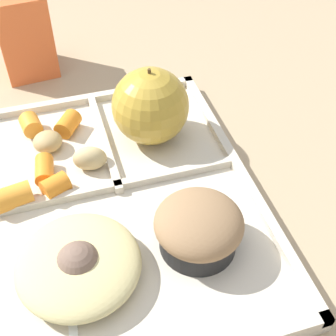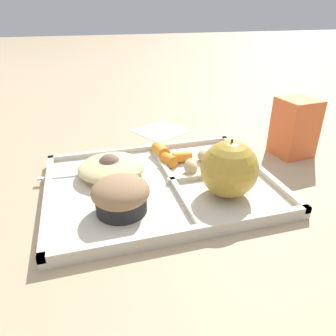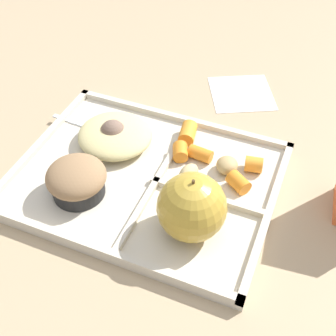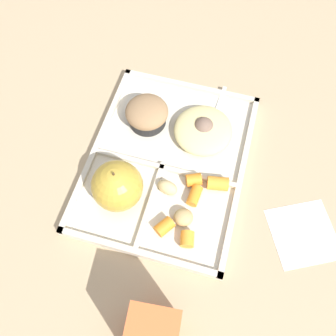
{
  "view_description": "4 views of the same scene",
  "coord_description": "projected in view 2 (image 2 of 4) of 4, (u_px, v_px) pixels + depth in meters",
  "views": [
    {
      "loc": [
        0.31,
        -0.04,
        0.37
      ],
      "look_at": [
        0.01,
        0.05,
        0.05
      ],
      "focal_mm": 50.73,
      "sensor_mm": 36.0,
      "label": 1
    },
    {
      "loc": [
        0.11,
        0.43,
        0.27
      ],
      "look_at": [
        -0.01,
        0.01,
        0.04
      ],
      "focal_mm": 33.87,
      "sensor_mm": 36.0,
      "label": 2
    },
    {
      "loc": [
        -0.19,
        0.38,
        0.46
      ],
      "look_at": [
        -0.03,
        -0.0,
        0.04
      ],
      "focal_mm": 47.65,
      "sensor_mm": 36.0,
      "label": 3
    },
    {
      "loc": [
        -0.29,
        -0.08,
        0.58
      ],
      "look_at": [
        -0.03,
        -0.01,
        0.05
      ],
      "focal_mm": 38.22,
      "sensor_mm": 36.0,
      "label": 4
    }
  ],
  "objects": [
    {
      "name": "ground",
      "position": [
        161.0,
        188.0,
        0.52
      ],
      "size": [
        6.0,
        6.0,
        0.0
      ],
      "primitive_type": "plane",
      "color": "tan"
    },
    {
      "name": "egg_noodle_pile",
      "position": [
        112.0,
        167.0,
        0.53
      ],
      "size": [
        0.11,
        0.11,
        0.03
      ],
      "primitive_type": "ellipsoid",
      "color": "#D6C684",
      "rests_on": "lunch_tray"
    },
    {
      "name": "plastic_fork",
      "position": [
        92.0,
        173.0,
        0.54
      ],
      "size": [
        0.15,
        0.02,
        0.0
      ],
      "color": "white",
      "rests_on": "lunch_tray"
    },
    {
      "name": "potato_chunk_browned",
      "position": [
        191.0,
        167.0,
        0.53
      ],
      "size": [
        0.03,
        0.04,
        0.03
      ],
      "primitive_type": "ellipsoid",
      "rotation": [
        0.0,
        0.0,
        4.5
      ],
      "color": "tan",
      "rests_on": "lunch_tray"
    },
    {
      "name": "potato_chunk_wedge",
      "position": [
        206.0,
        156.0,
        0.58
      ],
      "size": [
        0.03,
        0.04,
        0.02
      ],
      "primitive_type": "ellipsoid",
      "rotation": [
        0.0,
        0.0,
        4.86
      ],
      "color": "tan",
      "rests_on": "lunch_tray"
    },
    {
      "name": "carrot_slice_small",
      "position": [
        220.0,
        150.0,
        0.6
      ],
      "size": [
        0.03,
        0.03,
        0.02
      ],
      "primitive_type": "cylinder",
      "rotation": [
        0.0,
        1.57,
        3.32
      ],
      "color": "orange",
      "rests_on": "lunch_tray"
    },
    {
      "name": "bran_muffin",
      "position": [
        121.0,
        195.0,
        0.43
      ],
      "size": [
        0.08,
        0.08,
        0.05
      ],
      "color": "black",
      "rests_on": "lunch_tray"
    },
    {
      "name": "carrot_slice_edge",
      "position": [
        161.0,
        151.0,
        0.6
      ],
      "size": [
        0.03,
        0.04,
        0.02
      ],
      "primitive_type": "cylinder",
      "rotation": [
        0.0,
        1.57,
        4.88
      ],
      "color": "orange",
      "rests_on": "lunch_tray"
    },
    {
      "name": "milk_carton",
      "position": [
        295.0,
        127.0,
        0.61
      ],
      "size": [
        0.07,
        0.07,
        0.11
      ],
      "primitive_type": "cube",
      "rotation": [
        0.0,
        0.0,
        0.09
      ],
      "color": "orange",
      "rests_on": "ground"
    },
    {
      "name": "carrot_slice_tilted",
      "position": [
        169.0,
        160.0,
        0.56
      ],
      "size": [
        0.03,
        0.03,
        0.02
      ],
      "primitive_type": "cylinder",
      "rotation": [
        0.0,
        1.57,
        5.11
      ],
      "color": "orange",
      "rests_on": "lunch_tray"
    },
    {
      "name": "meatball_side",
      "position": [
        110.0,
        165.0,
        0.53
      ],
      "size": [
        0.04,
        0.04,
        0.04
      ],
      "primitive_type": "sphere",
      "color": "#755B4C",
      "rests_on": "lunch_tray"
    },
    {
      "name": "paper_napkin",
      "position": [
        161.0,
        131.0,
        0.75
      ],
      "size": [
        0.14,
        0.14,
        0.0
      ],
      "primitive_type": "cube",
      "rotation": [
        0.0,
        0.0,
        0.47
      ],
      "color": "white",
      "rests_on": "ground"
    },
    {
      "name": "carrot_slice_diagonal",
      "position": [
        182.0,
        157.0,
        0.58
      ],
      "size": [
        0.04,
        0.02,
        0.02
      ],
      "primitive_type": "cylinder",
      "rotation": [
        0.0,
        1.57,
        3.04
      ],
      "color": "orange",
      "rests_on": "lunch_tray"
    },
    {
      "name": "green_apple",
      "position": [
        229.0,
        169.0,
        0.46
      ],
      "size": [
        0.09,
        0.09,
        0.09
      ],
      "color": "#B79333",
      "rests_on": "lunch_tray"
    },
    {
      "name": "lunch_tray",
      "position": [
        162.0,
        185.0,
        0.51
      ],
      "size": [
        0.36,
        0.28,
        0.02
      ],
      "color": "beige",
      "rests_on": "ground"
    },
    {
      "name": "carrot_slice_center",
      "position": [
        224.0,
        160.0,
        0.56
      ],
      "size": [
        0.04,
        0.03,
        0.02
      ],
      "primitive_type": "cylinder",
      "rotation": [
        0.0,
        1.57,
        2.55
      ],
      "color": "orange",
      "rests_on": "lunch_tray"
    },
    {
      "name": "meatball_front",
      "position": [
        109.0,
        166.0,
        0.53
      ],
      "size": [
        0.03,
        0.03,
        0.03
      ],
      "primitive_type": "sphere",
      "color": "brown",
      "rests_on": "lunch_tray"
    }
  ]
}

